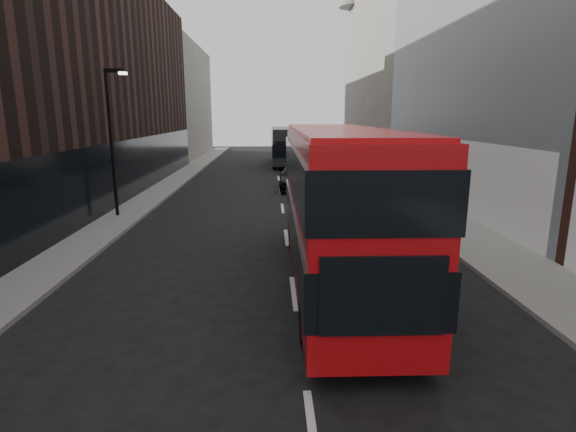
{
  "coord_description": "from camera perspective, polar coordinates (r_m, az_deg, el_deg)",
  "views": [
    {
      "loc": [
        -0.64,
        -4.17,
        5.04
      ],
      "look_at": [
        -0.21,
        7.06,
        2.5
      ],
      "focal_mm": 28.0,
      "sensor_mm": 36.0,
      "label": 1
    }
  ],
  "objects": [
    {
      "name": "sidewalk_right",
      "position": [
        30.69,
        13.2,
        3.09
      ],
      "size": [
        3.0,
        80.0,
        0.15
      ],
      "primitive_type": "cube",
      "color": "slate",
      "rests_on": "ground"
    },
    {
      "name": "car_b",
      "position": [
        29.3,
        4.02,
        4.37
      ],
      "size": [
        1.84,
        4.85,
        1.58
      ],
      "primitive_type": "imported",
      "rotation": [
        0.0,
        0.0,
        -0.04
      ],
      "color": "gray",
      "rests_on": "ground"
    },
    {
      "name": "sidewalk_left",
      "position": [
        30.49,
        -16.19,
        2.86
      ],
      "size": [
        2.0,
        80.0,
        0.15
      ],
      "primitive_type": "cube",
      "color": "slate",
      "rests_on": "ground"
    },
    {
      "name": "building_left_mid",
      "position": [
        35.9,
        -20.57,
        15.09
      ],
      "size": [
        5.0,
        24.0,
        14.0
      ],
      "primitive_type": "cube",
      "color": "black",
      "rests_on": "ground"
    },
    {
      "name": "street_lamp",
      "position": [
        23.44,
        -21.42,
        9.78
      ],
      "size": [
        1.06,
        0.22,
        7.0
      ],
      "color": "black",
      "rests_on": "sidewalk_left"
    },
    {
      "name": "car_c",
      "position": [
        31.24,
        0.98,
        4.92
      ],
      "size": [
        2.47,
        5.54,
        1.58
      ],
      "primitive_type": "imported",
      "rotation": [
        0.0,
        0.0,
        -0.05
      ],
      "color": "black",
      "rests_on": "ground"
    },
    {
      "name": "red_bus",
      "position": [
        13.31,
        6.29,
        2.05
      ],
      "size": [
        2.81,
        11.6,
        4.67
      ],
      "rotation": [
        0.0,
        0.0,
        -0.01
      ],
      "color": "#B20A0F",
      "rests_on": "ground"
    },
    {
      "name": "grey_bus",
      "position": [
        46.49,
        -0.38,
        8.99
      ],
      "size": [
        2.76,
        11.61,
        3.74
      ],
      "rotation": [
        0.0,
        0.0,
        0.0
      ],
      "color": "black",
      "rests_on": "ground"
    },
    {
      "name": "building_modern_block",
      "position": [
        28.35,
        24.94,
        21.5
      ],
      "size": [
        5.03,
        22.0,
        20.0
      ],
      "color": "gray",
      "rests_on": "ground"
    },
    {
      "name": "building_victorian",
      "position": [
        49.86,
        12.32,
        17.78
      ],
      "size": [
        6.5,
        24.0,
        21.0
      ],
      "color": "slate",
      "rests_on": "ground"
    },
    {
      "name": "building_left_far",
      "position": [
        57.23,
        -13.57,
        13.86
      ],
      "size": [
        5.0,
        20.0,
        13.0
      ],
      "primitive_type": "cube",
      "color": "slate",
      "rests_on": "ground"
    },
    {
      "name": "car_a",
      "position": [
        21.88,
        5.74,
        1.08
      ],
      "size": [
        1.94,
        3.91,
        1.28
      ],
      "primitive_type": "imported",
      "rotation": [
        0.0,
        0.0,
        0.12
      ],
      "color": "black",
      "rests_on": "ground"
    }
  ]
}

